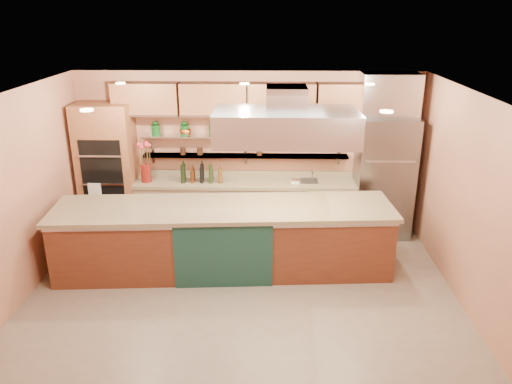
{
  "coord_description": "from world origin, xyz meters",
  "views": [
    {
      "loc": [
        0.35,
        -6.07,
        3.81
      ],
      "look_at": [
        0.17,
        1.0,
        1.18
      ],
      "focal_mm": 35.0,
      "sensor_mm": 36.0,
      "label": 1
    }
  ],
  "objects_px": {
    "kitchen_scale": "(295,181)",
    "refrigerator": "(384,177)",
    "flower_vase": "(146,173)",
    "green_canister": "(229,130)",
    "island": "(224,238)",
    "copper_kettle": "(187,131)"
  },
  "relations": [
    {
      "from": "island",
      "to": "kitchen_scale",
      "type": "xyz_separation_m",
      "value": [
        1.13,
        1.39,
        0.45
      ]
    },
    {
      "from": "kitchen_scale",
      "to": "refrigerator",
      "type": "bearing_deg",
      "value": 16.91
    },
    {
      "from": "refrigerator",
      "to": "green_canister",
      "type": "bearing_deg",
      "value": 175.1
    },
    {
      "from": "flower_vase",
      "to": "kitchen_scale",
      "type": "bearing_deg",
      "value": 0.0
    },
    {
      "from": "island",
      "to": "green_canister",
      "type": "relative_size",
      "value": 25.42
    },
    {
      "from": "island",
      "to": "refrigerator",
      "type": "bearing_deg",
      "value": 23.81
    },
    {
      "from": "refrigerator",
      "to": "island",
      "type": "relative_size",
      "value": 0.42
    },
    {
      "from": "green_canister",
      "to": "kitchen_scale",
      "type": "bearing_deg",
      "value": -10.72
    },
    {
      "from": "island",
      "to": "copper_kettle",
      "type": "relative_size",
      "value": 29.19
    },
    {
      "from": "green_canister",
      "to": "flower_vase",
      "type": "bearing_deg",
      "value": -171.33
    },
    {
      "from": "kitchen_scale",
      "to": "green_canister",
      "type": "distance_m",
      "value": 1.45
    },
    {
      "from": "island",
      "to": "kitchen_scale",
      "type": "height_order",
      "value": "island"
    },
    {
      "from": "kitchen_scale",
      "to": "green_canister",
      "type": "bearing_deg",
      "value": -173.43
    },
    {
      "from": "island",
      "to": "copper_kettle",
      "type": "xyz_separation_m",
      "value": [
        -0.76,
        1.61,
        1.27
      ]
    },
    {
      "from": "flower_vase",
      "to": "kitchen_scale",
      "type": "relative_size",
      "value": 2.23
    },
    {
      "from": "copper_kettle",
      "to": "green_canister",
      "type": "height_order",
      "value": "green_canister"
    },
    {
      "from": "refrigerator",
      "to": "kitchen_scale",
      "type": "relative_size",
      "value": 14.91
    },
    {
      "from": "flower_vase",
      "to": "refrigerator",
      "type": "bearing_deg",
      "value": -0.14
    },
    {
      "from": "copper_kettle",
      "to": "green_canister",
      "type": "relative_size",
      "value": 0.87
    },
    {
      "from": "flower_vase",
      "to": "copper_kettle",
      "type": "height_order",
      "value": "copper_kettle"
    },
    {
      "from": "island",
      "to": "copper_kettle",
      "type": "bearing_deg",
      "value": 111.62
    },
    {
      "from": "island",
      "to": "flower_vase",
      "type": "height_order",
      "value": "flower_vase"
    }
  ]
}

